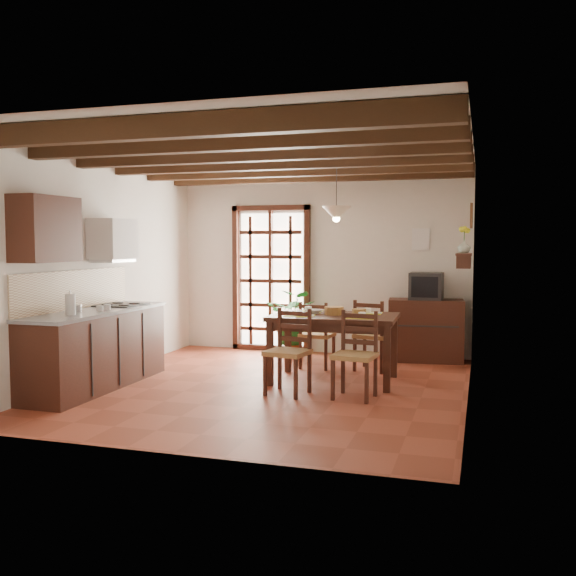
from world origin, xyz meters
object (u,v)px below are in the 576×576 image
at_px(chair_near_right, 355,371).
at_px(sideboard, 426,330).
at_px(kitchen_counter, 96,348).
at_px(chair_far_left, 317,347).
at_px(dining_table, 334,323).
at_px(crt_tv, 426,286).
at_px(chair_far_right, 373,348).
at_px(pendant_lamp, 336,212).
at_px(chair_near_left, 288,368).
at_px(potted_plant, 293,318).

height_order(chair_near_right, sideboard, chair_near_right).
bearing_deg(kitchen_counter, chair_near_right, 6.96).
xyz_separation_m(kitchen_counter, chair_near_right, (3.01, 0.37, -0.17)).
bearing_deg(chair_far_left, dining_table, 122.89).
bearing_deg(chair_far_left, crt_tv, -141.35).
distance_m(dining_table, chair_far_right, 0.96).
height_order(dining_table, chair_far_left, chair_far_left).
bearing_deg(chair_far_right, chair_near_right, 103.94).
bearing_deg(chair_far_left, pendant_lamp, 126.37).
xyz_separation_m(chair_near_left, sideboard, (1.31, 2.48, 0.15)).
distance_m(kitchen_counter, chair_far_right, 3.53).
distance_m(chair_near_left, sideboard, 2.81).
relative_size(kitchen_counter, chair_near_right, 2.36).
bearing_deg(sideboard, chair_far_left, -151.77).
height_order(chair_near_left, sideboard, chair_near_left).
relative_size(chair_far_left, crt_tv, 1.94).
distance_m(potted_plant, pendant_lamp, 2.29).
xyz_separation_m(kitchen_counter, chair_near_left, (2.26, 0.34, -0.17)).
height_order(sideboard, pendant_lamp, pendant_lamp).
height_order(chair_near_left, chair_far_right, chair_near_left).
relative_size(dining_table, chair_near_left, 1.62).
xyz_separation_m(chair_near_left, potted_plant, (-0.62, 2.32, 0.27)).
xyz_separation_m(crt_tv, potted_plant, (-1.94, -0.16, -0.51)).
bearing_deg(pendant_lamp, sideboard, 58.83).
bearing_deg(potted_plant, kitchen_counter, -121.53).
height_order(kitchen_counter, potted_plant, potted_plant).
xyz_separation_m(chair_near_right, pendant_lamp, (-0.41, 0.86, 1.78)).
distance_m(sideboard, potted_plant, 1.95).
xyz_separation_m(kitchen_counter, potted_plant, (1.63, 2.66, 0.10)).
xyz_separation_m(chair_near_right, chair_far_right, (-0.06, 1.55, -0.00)).
bearing_deg(chair_far_right, sideboard, -112.65).
relative_size(potted_plant, pendant_lamp, 2.54).
relative_size(chair_near_left, potted_plant, 0.45).
bearing_deg(chair_far_right, chair_near_left, 77.90).
bearing_deg(kitchen_counter, chair_near_left, 8.59).
distance_m(chair_near_right, chair_far_left, 1.73).
relative_size(dining_table, crt_tv, 3.32).
xyz_separation_m(chair_near_right, crt_tv, (0.55, 2.45, 0.78)).
xyz_separation_m(chair_near_right, chair_far_left, (-0.82, 1.53, -0.01)).
bearing_deg(chair_far_right, dining_table, 77.92).
bearing_deg(potted_plant, sideboard, 4.83).
xyz_separation_m(chair_far_left, chair_far_right, (0.76, 0.03, 0.01)).
xyz_separation_m(kitchen_counter, chair_far_right, (2.95, 1.92, -0.18)).
xyz_separation_m(dining_table, crt_tv, (0.96, 1.69, 0.36)).
height_order(chair_far_right, potted_plant, potted_plant).
bearing_deg(dining_table, chair_near_left, -115.85).
bearing_deg(crt_tv, pendant_lamp, -119.34).
relative_size(dining_table, potted_plant, 0.72).
bearing_deg(chair_far_left, chair_near_left, 96.95).
height_order(dining_table, crt_tv, crt_tv).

